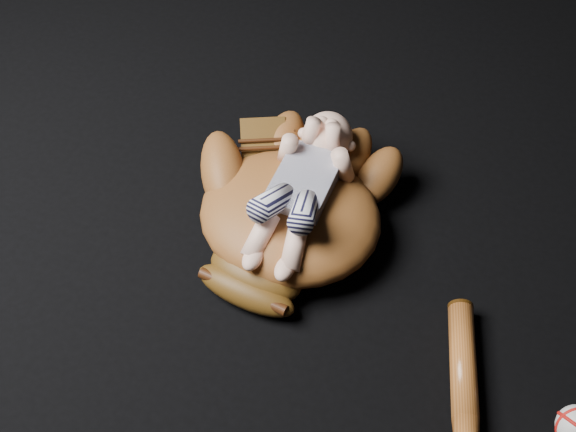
{
  "coord_description": "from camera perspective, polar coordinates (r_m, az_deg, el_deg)",
  "views": [
    {
      "loc": [
        0.21,
        -0.58,
        1.04
      ],
      "look_at": [
        -0.08,
        0.17,
        0.08
      ],
      "focal_mm": 45.0,
      "sensor_mm": 36.0,
      "label": 1
    }
  ],
  "objects": [
    {
      "name": "newborn_baby",
      "position": [
        1.23,
        0.86,
        2.11
      ],
      "size": [
        0.16,
        0.35,
        0.14
      ],
      "primitive_type": null,
      "rotation": [
        0.0,
        0.0,
        -0.0
      ],
      "color": "beige",
      "rests_on": "baseball_glove"
    },
    {
      "name": "baseball_glove",
      "position": [
        1.27,
        0.17,
        0.53
      ],
      "size": [
        0.46,
        0.51,
        0.15
      ],
      "primitive_type": null,
      "rotation": [
        0.0,
        0.0,
        -0.12
      ],
      "color": "brown",
      "rests_on": "ground"
    }
  ]
}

